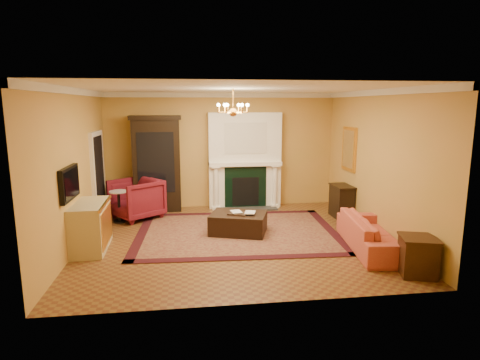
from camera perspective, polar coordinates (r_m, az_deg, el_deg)
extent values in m
cube|color=brown|center=(8.29, -0.93, -8.40)|extent=(6.00, 5.50, 0.02)
cube|color=white|center=(7.84, -1.00, 12.95)|extent=(6.00, 5.50, 0.02)
cube|color=#CF954A|center=(10.65, -2.66, 4.20)|extent=(6.00, 0.02, 3.00)
cube|color=#CF954A|center=(5.24, 2.48, -2.53)|extent=(6.00, 0.02, 3.00)
cube|color=#CF954A|center=(8.16, -22.48, 1.41)|extent=(0.02, 5.50, 3.00)
cube|color=#CF954A|center=(8.79, 18.94, 2.26)|extent=(0.02, 5.50, 3.00)
cube|color=white|center=(10.58, 0.67, 2.80)|extent=(1.90, 0.32, 2.50)
cube|color=silver|center=(10.35, 0.81, 5.97)|extent=(1.10, 0.01, 0.80)
cube|color=black|center=(10.53, 0.79, -1.10)|extent=(1.10, 0.02, 1.10)
cube|color=black|center=(10.55, 0.79, -1.64)|extent=(0.70, 0.02, 0.75)
cube|color=#333333|center=(10.54, 0.88, -4.06)|extent=(1.60, 0.50, 0.04)
cube|color=white|center=(10.53, 0.71, 2.38)|extent=(1.90, 0.44, 0.10)
cylinder|color=white|center=(10.43, -3.44, -1.01)|extent=(0.14, 0.14, 1.18)
cylinder|color=white|center=(10.65, 4.96, -0.79)|extent=(0.14, 0.14, 1.18)
cube|color=silver|center=(10.53, -2.71, 11.97)|extent=(6.00, 0.08, 0.12)
cube|color=silver|center=(8.06, -22.87, 11.58)|extent=(0.08, 5.50, 0.12)
cube|color=silver|center=(8.69, 19.22, 11.69)|extent=(0.08, 5.50, 0.12)
cube|color=silver|center=(9.85, -19.52, 0.42)|extent=(0.08, 1.05, 2.10)
cube|color=black|center=(9.84, -19.31, 0.25)|extent=(0.02, 0.85, 1.95)
cube|color=black|center=(7.59, -23.11, -0.41)|extent=(0.08, 0.95, 0.58)
cube|color=black|center=(7.58, -22.78, -0.41)|extent=(0.01, 0.85, 0.48)
cube|color=gold|center=(10.02, 15.26, 4.29)|extent=(0.05, 0.76, 1.05)
cube|color=white|center=(10.01, 15.11, 4.29)|extent=(0.01, 0.62, 0.90)
cylinder|color=gold|center=(7.84, -1.00, 11.42)|extent=(0.03, 0.03, 0.40)
sphere|color=gold|center=(7.84, -0.99, 9.59)|extent=(0.16, 0.16, 0.16)
sphere|color=#FFE5B2|center=(7.87, 1.07, 10.61)|extent=(0.07, 0.07, 0.07)
sphere|color=#FFE5B2|center=(8.09, -0.19, 10.62)|extent=(0.07, 0.07, 0.07)
sphere|color=#FFE5B2|center=(8.06, -2.20, 10.61)|extent=(0.07, 0.07, 0.07)
sphere|color=#FFE5B2|center=(7.81, -3.07, 10.60)|extent=(0.07, 0.07, 0.07)
sphere|color=#FFE5B2|center=(7.58, -1.85, 10.61)|extent=(0.07, 0.07, 0.07)
sphere|color=#FFE5B2|center=(7.61, 0.28, 10.62)|extent=(0.07, 0.07, 0.07)
cube|color=#480F14|center=(8.67, -0.38, -7.40)|extent=(4.38, 3.37, 0.02)
cube|color=black|center=(10.42, -11.75, 1.98)|extent=(1.19, 0.59, 2.33)
imported|color=maroon|center=(9.90, -14.56, -2.35)|extent=(1.38, 1.39, 1.05)
cylinder|color=black|center=(9.81, -16.70, -5.63)|extent=(0.29, 0.29, 0.04)
cylinder|color=black|center=(9.72, -16.81, -3.63)|extent=(0.06, 0.06, 0.67)
cylinder|color=white|center=(9.64, -16.92, -1.59)|extent=(0.42, 0.42, 0.03)
cube|color=#BEB18B|center=(8.07, -20.48, -6.18)|extent=(0.61, 1.23, 0.90)
imported|color=#BA5C3B|center=(7.99, 18.30, -6.50)|extent=(0.88, 2.17, 0.82)
cube|color=#331C0E|center=(7.11, 23.95, -9.98)|extent=(0.64, 0.64, 0.60)
cube|color=black|center=(10.02, 14.24, -3.04)|extent=(0.40, 0.69, 0.76)
cube|color=black|center=(8.54, -0.23, -6.14)|extent=(1.34, 1.14, 0.42)
cube|color=black|center=(8.42, -0.22, -4.78)|extent=(0.50, 0.46, 0.03)
imported|color=gray|center=(8.38, -1.21, -3.80)|extent=(0.21, 0.06, 0.27)
imported|color=gray|center=(8.39, 0.72, -3.74)|extent=(0.21, 0.07, 0.29)
cylinder|color=gray|center=(10.45, -2.39, 2.85)|extent=(0.12, 0.12, 0.10)
cone|color=black|center=(10.42, -2.40, 4.09)|extent=(0.17, 0.17, 0.36)
cylinder|color=gray|center=(10.63, 4.14, 2.97)|extent=(0.12, 0.12, 0.10)
cone|color=black|center=(10.60, 4.15, 4.24)|extent=(0.18, 0.18, 0.38)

